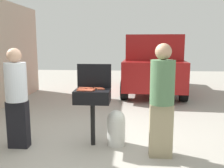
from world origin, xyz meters
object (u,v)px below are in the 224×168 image
hot_dog_1 (81,91)px  hot_dog_6 (90,88)px  propane_tank (116,127)px  hot_dog_10 (98,88)px  parked_minivan (153,64)px  person_left (17,95)px  hot_dog_12 (101,89)px  hot_dog_4 (87,88)px  hot_dog_9 (82,88)px  person_right (162,97)px  bbq_grill (93,98)px  hot_dog_11 (85,89)px  hot_dog_5 (88,91)px  hot_dog_7 (90,90)px  hot_dog_8 (81,89)px  hot_dog_2 (92,89)px  hot_dog_3 (91,90)px  hot_dog_0 (100,88)px  hot_dog_13 (82,90)px

hot_dog_1 → hot_dog_6: size_ratio=1.00×
propane_tank → hot_dog_10: bearing=168.1°
propane_tank → parked_minivan: bearing=78.5°
person_left → hot_dog_12: bearing=19.3°
hot_dog_4 → hot_dog_12: 0.26m
hot_dog_9 → person_right: (1.31, -0.46, -0.04)m
hot_dog_9 → hot_dog_12: 0.35m
propane_tank → bbq_grill: bearing=-174.0°
hot_dog_11 → person_right: 1.28m
hot_dog_6 → hot_dog_9: 0.12m
hot_dog_5 → hot_dog_7: same height
hot_dog_8 → hot_dog_10: size_ratio=1.00×
hot_dog_2 → hot_dog_7: same height
hot_dog_1 → hot_dog_10: size_ratio=1.00×
hot_dog_2 → hot_dog_5: same height
hot_dog_3 → hot_dog_12: (0.15, 0.08, 0.00)m
bbq_grill → hot_dog_12: bearing=1.9°
hot_dog_10 → person_left: person_left is taller
hot_dog_7 → hot_dog_0: bearing=55.4°
hot_dog_2 → hot_dog_13: size_ratio=1.00×
hot_dog_11 → person_left: person_left is taller
hot_dog_11 → hot_dog_3: bearing=-15.4°
hot_dog_3 → hot_dog_5: 0.08m
parked_minivan → hot_dog_6: bearing=76.1°
hot_dog_11 → hot_dog_1: bearing=-118.8°
person_left → person_right: (2.36, -0.16, 0.04)m
hot_dog_0 → hot_dog_10: (-0.04, 0.03, 0.00)m
hot_dog_4 → hot_dog_6: (0.04, 0.04, 0.00)m
hot_dog_2 → hot_dog_9: 0.19m
hot_dog_2 → hot_dog_3: 0.09m
hot_dog_13 → parked_minivan: bearing=73.0°
hot_dog_2 → hot_dog_8: (-0.17, -0.03, 0.00)m
hot_dog_9 → hot_dog_11: (0.08, -0.15, 0.00)m
hot_dog_2 → person_right: 1.20m
hot_dog_13 → person_left: (-1.09, -0.10, -0.08)m
hot_dog_6 → hot_dog_13: (-0.08, -0.21, 0.00)m
hot_dog_6 → hot_dog_12: size_ratio=1.00×
hot_dog_10 → hot_dog_13: size_ratio=1.00×
hot_dog_11 → hot_dog_10: bearing=40.8°
hot_dog_5 → hot_dog_12: bearing=40.2°
hot_dog_1 → hot_dog_4: same height
hot_dog_2 → hot_dog_9: same height
hot_dog_8 → parked_minivan: 5.27m
hot_dog_13 → person_right: person_right is taller
hot_dog_5 → hot_dog_7: (0.01, 0.03, 0.00)m
hot_dog_5 → hot_dog_8: 0.20m
hot_dog_8 → hot_dog_12: 0.33m
bbq_grill → person_right: person_right is taller
hot_dog_0 → hot_dog_6: same height
hot_dog_0 → hot_dog_8: same height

